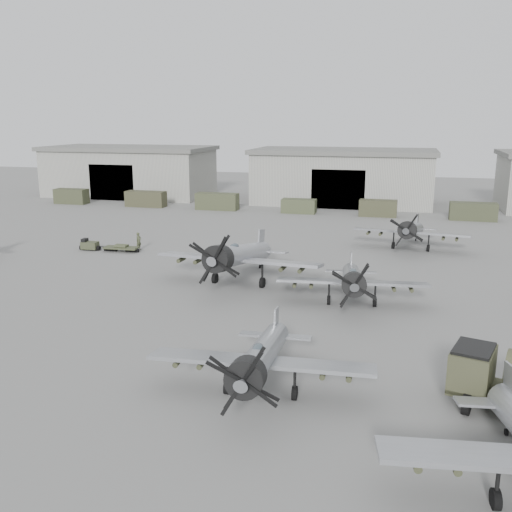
% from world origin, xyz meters
% --- Properties ---
extents(ground, '(220.00, 220.00, 0.00)m').
position_xyz_m(ground, '(0.00, 0.00, 0.00)').
color(ground, slate).
rests_on(ground, ground).
extents(hangar_left, '(29.00, 14.80, 8.70)m').
position_xyz_m(hangar_left, '(-38.00, 61.96, 4.37)').
color(hangar_left, '#AEAEA3').
rests_on(hangar_left, ground).
extents(hangar_center, '(29.00, 14.80, 8.70)m').
position_xyz_m(hangar_center, '(0.00, 61.96, 4.37)').
color(hangar_center, '#AEAEA3').
rests_on(hangar_center, ground).
extents(support_truck_0, '(5.35, 2.20, 2.39)m').
position_xyz_m(support_truck_0, '(-42.55, 50.00, 1.19)').
color(support_truck_0, '#3D412A').
rests_on(support_truck_0, ground).
extents(support_truck_1, '(6.29, 2.20, 2.43)m').
position_xyz_m(support_truck_1, '(-29.39, 50.00, 1.22)').
color(support_truck_1, '#3E3E29').
rests_on(support_truck_1, ground).
extents(support_truck_2, '(6.44, 2.20, 2.52)m').
position_xyz_m(support_truck_2, '(-17.61, 50.00, 1.26)').
color(support_truck_2, '#41462D').
rests_on(support_truck_2, ground).
extents(support_truck_3, '(4.98, 2.20, 2.05)m').
position_xyz_m(support_truck_3, '(-5.03, 50.00, 1.03)').
color(support_truck_3, '#444B31').
rests_on(support_truck_3, ground).
extents(support_truck_4, '(5.23, 2.20, 2.32)m').
position_xyz_m(support_truck_4, '(6.33, 50.00, 1.16)').
color(support_truck_4, '#3F402A').
rests_on(support_truck_4, ground).
extents(support_truck_5, '(6.14, 2.20, 2.42)m').
position_xyz_m(support_truck_5, '(19.00, 50.00, 1.21)').
color(support_truck_5, '#3C412A').
rests_on(support_truck_5, ground).
extents(aircraft_near_1, '(11.39, 10.25, 4.55)m').
position_xyz_m(aircraft_near_1, '(3.50, -6.43, 2.07)').
color(aircraft_near_1, '#95989D').
rests_on(aircraft_near_1, ground).
extents(aircraft_mid_1, '(13.95, 12.55, 5.57)m').
position_xyz_m(aircraft_mid_1, '(-3.10, 11.97, 2.53)').
color(aircraft_mid_1, '#A0A2A9').
rests_on(aircraft_mid_1, ground).
extents(aircraft_mid_2, '(11.25, 10.12, 4.47)m').
position_xyz_m(aircraft_mid_2, '(6.55, 9.08, 2.03)').
color(aircraft_mid_2, gray).
rests_on(aircraft_mid_2, ground).
extents(aircraft_far_1, '(11.97, 10.77, 4.76)m').
position_xyz_m(aircraft_far_1, '(10.78, 29.11, 2.16)').
color(aircraft_far_1, gray).
rests_on(aircraft_far_1, ground).
extents(tug_trailer, '(6.23, 1.46, 1.25)m').
position_xyz_m(tug_trailer, '(-20.55, 20.67, 0.47)').
color(tug_trailer, '#3C422B').
rests_on(tug_trailer, ground).
extents(ground_crew, '(0.65, 0.80, 1.88)m').
position_xyz_m(ground_crew, '(-16.90, 21.92, 0.94)').
color(ground_crew, '#43492F').
rests_on(ground_crew, ground).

